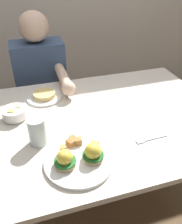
% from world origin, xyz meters
% --- Properties ---
extents(ground_plane, '(6.00, 6.00, 0.00)m').
position_xyz_m(ground_plane, '(0.00, 0.00, 0.00)').
color(ground_plane, brown).
extents(dining_table, '(1.20, 0.90, 0.74)m').
position_xyz_m(dining_table, '(0.00, 0.00, 0.63)').
color(dining_table, silver).
rests_on(dining_table, ground_plane).
extents(eggs_benedict_plate, '(0.27, 0.27, 0.09)m').
position_xyz_m(eggs_benedict_plate, '(-0.22, -0.27, 0.76)').
color(eggs_benedict_plate, white).
rests_on(eggs_benedict_plate, dining_table).
extents(fruit_bowl, '(0.12, 0.12, 0.06)m').
position_xyz_m(fruit_bowl, '(-0.44, 0.11, 0.77)').
color(fruit_bowl, white).
rests_on(fruit_bowl, dining_table).
extents(fork, '(0.16, 0.03, 0.00)m').
position_xyz_m(fork, '(0.12, -0.23, 0.74)').
color(fork, silver).
rests_on(fork, dining_table).
extents(water_glass_near, '(0.08, 0.08, 0.12)m').
position_xyz_m(water_glass_near, '(-0.35, -0.10, 0.79)').
color(water_glass_near, silver).
rests_on(water_glass_near, dining_table).
extents(side_plate, '(0.20, 0.20, 0.04)m').
position_xyz_m(side_plate, '(-0.28, 0.27, 0.75)').
color(side_plate, white).
rests_on(side_plate, dining_table).
extents(diner_person, '(0.34, 0.54, 1.14)m').
position_xyz_m(diner_person, '(-0.26, 0.60, 0.65)').
color(diner_person, '#33333D').
rests_on(diner_person, ground_plane).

